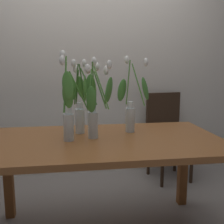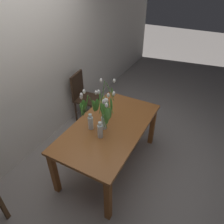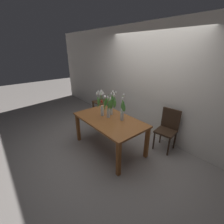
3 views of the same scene
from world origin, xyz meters
name	(u,v)px [view 2 (image 2 of 3)]	position (x,y,z in m)	size (l,w,h in m)	color
ground_plane	(110,163)	(0.00, 0.00, 0.00)	(18.00, 18.00, 0.00)	gray
room_wall_rear	(29,65)	(0.00, 1.28, 1.35)	(9.00, 0.10, 2.70)	silver
dining_table	(109,131)	(0.00, 0.00, 0.65)	(1.60, 0.90, 0.74)	brown
tulip_vase_0	(102,123)	(-0.23, -0.03, 0.96)	(0.19, 0.20, 0.59)	silver
tulip_vase_1	(88,114)	(-0.16, 0.22, 0.96)	(0.25, 0.17, 0.54)	silver
tulip_vase_2	(106,103)	(0.22, 0.17, 0.92)	(0.25, 0.19, 0.56)	silver
tulip_vase_3	(105,114)	(-0.06, 0.03, 0.97)	(0.20, 0.22, 0.55)	silver
dining_chair	(83,94)	(0.81, 1.01, 0.52)	(0.45, 0.45, 0.93)	#382619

